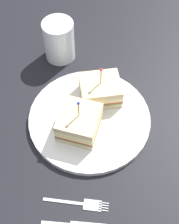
% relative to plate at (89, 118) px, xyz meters
% --- Properties ---
extents(ground_plane, '(1.15, 1.15, 0.02)m').
position_rel_plate_xyz_m(ground_plane, '(0.00, 0.00, -0.02)').
color(ground_plane, black).
extents(plate, '(0.28, 0.28, 0.01)m').
position_rel_plate_xyz_m(plate, '(0.00, 0.00, 0.00)').
color(plate, white).
rests_on(plate, ground_plane).
extents(sandwich_half_front, '(0.11, 0.11, 0.10)m').
position_rel_plate_xyz_m(sandwich_half_front, '(0.00, 0.04, 0.03)').
color(sandwich_half_front, beige).
rests_on(sandwich_half_front, plate).
extents(sandwich_half_back, '(0.12, 0.12, 0.10)m').
position_rel_plate_xyz_m(sandwich_half_back, '(0.01, -0.06, 0.03)').
color(sandwich_half_back, beige).
rests_on(sandwich_half_back, plate).
extents(drink_glass, '(0.08, 0.08, 0.11)m').
position_rel_plate_xyz_m(drink_glass, '(0.18, -0.13, 0.04)').
color(drink_glass, '#B74C33').
rests_on(drink_glass, ground_plane).
extents(fork, '(0.12, 0.07, 0.00)m').
position_rel_plate_xyz_m(fork, '(-0.10, 0.17, -0.00)').
color(fork, silver).
rests_on(fork, ground_plane).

